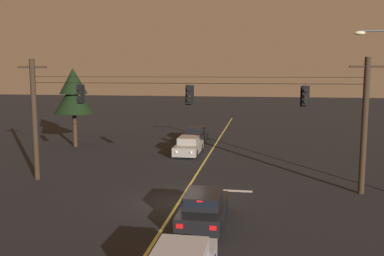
# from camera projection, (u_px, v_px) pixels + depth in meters

# --- Properties ---
(ground_plane) EXTENTS (180.00, 180.00, 0.00)m
(ground_plane) POSITION_uv_depth(u_px,v_px,m) (178.00, 203.00, 21.14)
(ground_plane) COLOR black
(lane_centre_stripe) EXTENTS (0.14, 60.00, 0.01)m
(lane_centre_stripe) POSITION_uv_depth(u_px,v_px,m) (203.00, 164.00, 30.14)
(lane_centre_stripe) COLOR #D1C64C
(lane_centre_stripe) RESTS_ON ground
(stop_bar_paint) EXTENTS (3.40, 0.36, 0.01)m
(stop_bar_paint) POSITION_uv_depth(u_px,v_px,m) (221.00, 190.00, 23.39)
(stop_bar_paint) COLOR silver
(stop_bar_paint) RESTS_ON ground
(signal_span_assembly) EXTENTS (20.52, 0.32, 7.25)m
(signal_span_assembly) POSITION_uv_depth(u_px,v_px,m) (189.00, 120.00, 23.77)
(signal_span_assembly) COLOR #2D2116
(signal_span_assembly) RESTS_ON ground
(traffic_light_leftmost) EXTENTS (0.48, 0.41, 1.22)m
(traffic_light_leftmost) POSITION_uv_depth(u_px,v_px,m) (80.00, 94.00, 24.59)
(traffic_light_leftmost) COLOR black
(traffic_light_left_inner) EXTENTS (0.48, 0.41, 1.22)m
(traffic_light_left_inner) POSITION_uv_depth(u_px,v_px,m) (189.00, 95.00, 23.57)
(traffic_light_left_inner) COLOR black
(traffic_light_centre) EXTENTS (0.48, 0.41, 1.22)m
(traffic_light_centre) POSITION_uv_depth(u_px,v_px,m) (305.00, 96.00, 22.56)
(traffic_light_centre) COLOR black
(car_waiting_near_lane) EXTENTS (1.80, 4.33, 1.39)m
(car_waiting_near_lane) POSITION_uv_depth(u_px,v_px,m) (204.00, 208.00, 18.28)
(car_waiting_near_lane) COLOR black
(car_waiting_near_lane) RESTS_ON ground
(car_oncoming_lead) EXTENTS (1.80, 4.42, 1.39)m
(car_oncoming_lead) POSITION_uv_depth(u_px,v_px,m) (189.00, 146.00, 33.48)
(car_oncoming_lead) COLOR gray
(car_oncoming_lead) RESTS_ON ground
(car_oncoming_trailing) EXTENTS (1.80, 4.42, 1.39)m
(car_oncoming_trailing) POSITION_uv_depth(u_px,v_px,m) (196.00, 134.00, 39.66)
(car_oncoming_trailing) COLOR black
(car_oncoming_trailing) RESTS_ON ground
(tree_verge_near) EXTENTS (3.38, 3.38, 6.79)m
(tree_verge_near) POSITION_uv_depth(u_px,v_px,m) (74.00, 93.00, 36.37)
(tree_verge_near) COLOR #332316
(tree_verge_near) RESTS_ON ground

